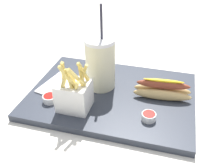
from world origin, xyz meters
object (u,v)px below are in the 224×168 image
Objects in this scene: ketchup_cup_1 at (50,98)px; napkin_stack at (62,86)px; soda_cup at (100,63)px; fries_basket at (74,94)px; ketchup_cup_2 at (149,116)px; hot_dog_1 at (162,90)px.

ketchup_cup_1 is 0.31× the size of napkin_stack.
fries_basket is (-0.04, -0.12, -0.03)m from soda_cup.
ketchup_cup_2 is (0.16, -0.12, -0.07)m from soda_cup.
ketchup_cup_2 reaches higher than napkin_stack.
hot_dog_1 is at bearing -3.06° from soda_cup.
soda_cup is at bearing 17.55° from napkin_stack.
soda_cup is 1.99× the size of napkin_stack.
fries_basket is at bearing -179.21° from ketchup_cup_2.
ketchup_cup_2 is at bearing -35.62° from soda_cup.
ketchup_cup_1 is at bearing 179.28° from ketchup_cup_2.
hot_dog_1 is 0.30m from napkin_stack.
ketchup_cup_2 is (0.27, -0.00, -0.00)m from ketchup_cup_1.
fries_basket is 0.25m from hot_dog_1.
soda_cup is at bearing 73.00° from fries_basket.
fries_basket is 1.20× the size of napkin_stack.
hot_dog_1 is 0.31m from ketchup_cup_1.
fries_basket reaches higher than hot_dog_1.
soda_cup is 0.13m from fries_basket.
soda_cup is at bearing 176.94° from hot_dog_1.
soda_cup is at bearing 144.38° from ketchup_cup_2.
fries_basket is 0.12m from napkin_stack.
napkin_stack is at bearing -174.97° from hot_dog_1.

